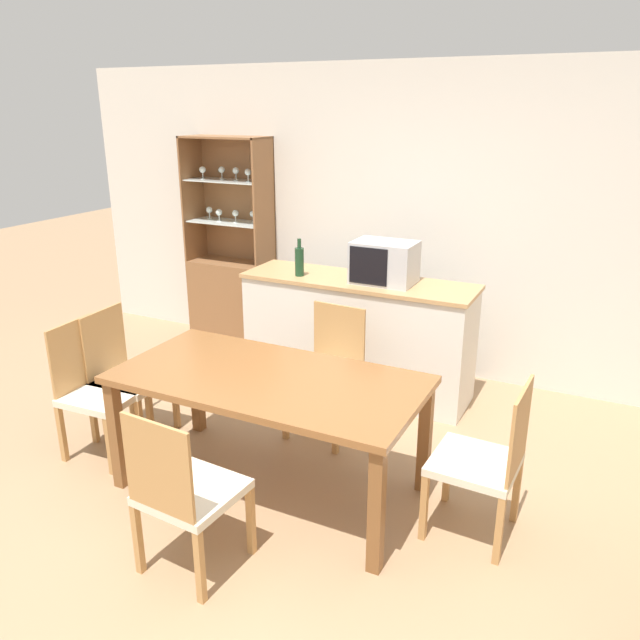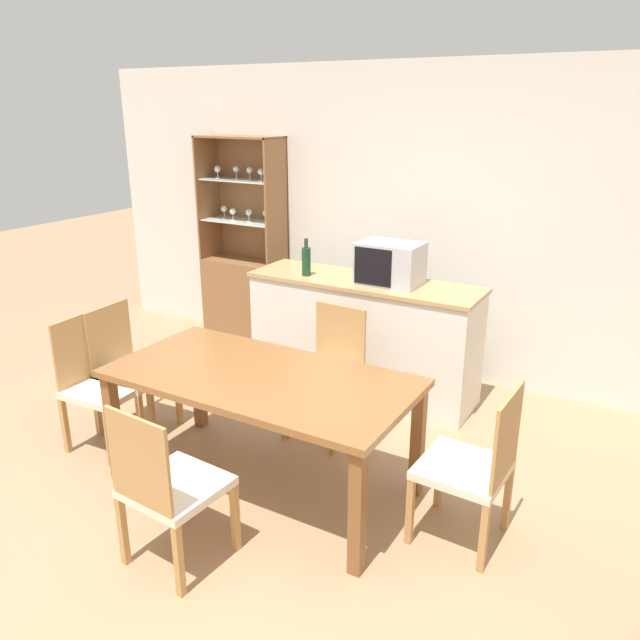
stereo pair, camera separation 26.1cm
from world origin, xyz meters
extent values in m
plane|color=#A37F5B|center=(0.00, 0.00, 0.00)|extent=(18.00, 18.00, 0.00)
cube|color=silver|center=(0.00, 2.63, 1.27)|extent=(6.80, 0.06, 2.55)
cube|color=silver|center=(-0.26, 1.94, 0.45)|extent=(1.81, 0.52, 0.90)
cube|color=tan|center=(-0.26, 1.94, 0.92)|extent=(1.84, 0.55, 0.03)
cube|color=brown|center=(-1.78, 2.42, 0.40)|extent=(0.80, 0.36, 0.80)
cube|color=brown|center=(-1.78, 2.59, 1.37)|extent=(0.80, 0.02, 1.15)
cube|color=brown|center=(-2.17, 2.42, 1.37)|extent=(0.02, 0.36, 1.15)
cube|color=brown|center=(-1.39, 2.42, 1.37)|extent=(0.02, 0.36, 1.15)
cube|color=brown|center=(-1.78, 2.42, 1.94)|extent=(0.80, 0.36, 0.02)
cube|color=silver|center=(-1.78, 2.42, 1.18)|extent=(0.75, 0.31, 0.01)
cube|color=silver|center=(-1.78, 2.42, 1.56)|extent=(0.75, 0.31, 0.01)
cylinder|color=silver|center=(-2.02, 2.46, 1.19)|extent=(0.04, 0.04, 0.01)
cylinder|color=silver|center=(-2.02, 2.46, 1.22)|extent=(0.01, 0.01, 0.06)
sphere|color=silver|center=(-2.02, 2.46, 1.27)|extent=(0.06, 0.06, 0.06)
cylinder|color=silver|center=(-2.02, 2.40, 1.56)|extent=(0.04, 0.04, 0.01)
cylinder|color=silver|center=(-2.02, 2.40, 1.59)|extent=(0.01, 0.01, 0.06)
sphere|color=silver|center=(-2.02, 2.40, 1.65)|extent=(0.06, 0.06, 0.06)
cylinder|color=silver|center=(-1.86, 2.39, 1.19)|extent=(0.04, 0.04, 0.01)
cylinder|color=silver|center=(-1.86, 2.39, 1.22)|extent=(0.01, 0.01, 0.06)
sphere|color=silver|center=(-1.86, 2.39, 1.27)|extent=(0.06, 0.06, 0.06)
cylinder|color=silver|center=(-1.86, 2.47, 1.56)|extent=(0.04, 0.04, 0.01)
cylinder|color=silver|center=(-1.86, 2.47, 1.59)|extent=(0.01, 0.01, 0.06)
sphere|color=silver|center=(-1.86, 2.47, 1.65)|extent=(0.06, 0.06, 0.06)
cylinder|color=silver|center=(-1.70, 2.42, 1.19)|extent=(0.04, 0.04, 0.01)
cylinder|color=silver|center=(-1.70, 2.42, 1.22)|extent=(0.01, 0.01, 0.06)
sphere|color=silver|center=(-1.70, 2.42, 1.27)|extent=(0.06, 0.06, 0.06)
cylinder|color=silver|center=(-1.70, 2.45, 1.56)|extent=(0.04, 0.04, 0.01)
cylinder|color=silver|center=(-1.70, 2.45, 1.59)|extent=(0.01, 0.01, 0.06)
sphere|color=silver|center=(-1.70, 2.45, 1.65)|extent=(0.06, 0.06, 0.06)
cylinder|color=silver|center=(-1.53, 2.46, 1.19)|extent=(0.04, 0.04, 0.01)
cylinder|color=silver|center=(-1.53, 2.46, 1.22)|extent=(0.01, 0.01, 0.06)
sphere|color=silver|center=(-1.53, 2.46, 1.27)|extent=(0.06, 0.06, 0.06)
cylinder|color=silver|center=(-1.53, 2.40, 1.56)|extent=(0.04, 0.04, 0.01)
cylinder|color=silver|center=(-1.53, 2.40, 1.59)|extent=(0.01, 0.01, 0.06)
sphere|color=silver|center=(-1.53, 2.40, 1.65)|extent=(0.06, 0.06, 0.06)
cube|color=brown|center=(-0.17, 0.43, 0.72)|extent=(1.78, 0.90, 0.04)
cube|color=brown|center=(-1.00, 0.04, 0.35)|extent=(0.07, 0.07, 0.70)
cube|color=brown|center=(0.66, 0.04, 0.35)|extent=(0.07, 0.07, 0.70)
cube|color=brown|center=(-1.00, 0.82, 0.35)|extent=(0.07, 0.07, 0.70)
cube|color=brown|center=(0.66, 0.82, 0.35)|extent=(0.07, 0.07, 0.70)
cube|color=beige|center=(-0.17, -0.31, 0.42)|extent=(0.46, 0.46, 0.05)
cube|color=#B7844C|center=(-0.19, -0.52, 0.67)|extent=(0.40, 0.05, 0.46)
cube|color=#B7844C|center=(-0.36, -0.10, 0.20)|extent=(0.04, 0.04, 0.39)
cube|color=#B7844C|center=(0.04, -0.13, 0.20)|extent=(0.04, 0.04, 0.39)
cube|color=#B7844C|center=(-0.39, -0.49, 0.20)|extent=(0.04, 0.04, 0.39)
cube|color=#B7844C|center=(0.01, -0.52, 0.20)|extent=(0.04, 0.04, 0.39)
cube|color=beige|center=(1.00, 0.56, 0.42)|extent=(0.45, 0.45, 0.05)
cube|color=#B7844C|center=(1.21, 0.55, 0.67)|extent=(0.04, 0.40, 0.46)
cube|color=#B7844C|center=(0.80, 0.37, 0.20)|extent=(0.04, 0.04, 0.39)
cube|color=#B7844C|center=(0.81, 0.77, 0.20)|extent=(0.04, 0.04, 0.39)
cube|color=#B7844C|center=(1.19, 0.36, 0.20)|extent=(0.04, 0.04, 0.39)
cube|color=#B7844C|center=(1.21, 0.75, 0.20)|extent=(0.04, 0.04, 0.39)
cube|color=beige|center=(-1.35, 0.56, 0.42)|extent=(0.46, 0.46, 0.05)
cube|color=#B7844C|center=(-1.56, 0.55, 0.67)|extent=(0.04, 0.40, 0.46)
cube|color=#B7844C|center=(-1.17, 0.77, 0.20)|extent=(0.04, 0.04, 0.39)
cube|color=#B7844C|center=(-1.14, 0.38, 0.20)|extent=(0.04, 0.04, 0.39)
cube|color=#B7844C|center=(-1.56, 0.75, 0.20)|extent=(0.04, 0.04, 0.39)
cube|color=#B7844C|center=(-1.54, 0.35, 0.20)|extent=(0.04, 0.04, 0.39)
cube|color=beige|center=(-1.35, 0.29, 0.42)|extent=(0.46, 0.46, 0.05)
cube|color=#B7844C|center=(-1.56, 0.28, 0.67)|extent=(0.04, 0.40, 0.46)
cube|color=#B7844C|center=(-1.17, 0.50, 0.20)|extent=(0.04, 0.04, 0.39)
cube|color=#B7844C|center=(-1.14, 0.11, 0.20)|extent=(0.04, 0.04, 0.39)
cube|color=#B7844C|center=(-1.56, 0.48, 0.20)|extent=(0.04, 0.04, 0.39)
cube|color=#B7844C|center=(-1.54, 0.08, 0.20)|extent=(0.04, 0.04, 0.39)
cube|color=beige|center=(-0.17, 1.16, 0.42)|extent=(0.46, 0.46, 0.05)
cube|color=#B7844C|center=(-0.16, 1.37, 0.67)|extent=(0.40, 0.04, 0.46)
cube|color=#B7844C|center=(0.01, 0.96, 0.20)|extent=(0.04, 0.04, 0.39)
cube|color=#B7844C|center=(-0.38, 0.98, 0.20)|extent=(0.04, 0.04, 0.39)
cube|color=#B7844C|center=(0.03, 1.35, 0.20)|extent=(0.04, 0.04, 0.39)
cube|color=#B7844C|center=(-0.36, 1.37, 0.20)|extent=(0.04, 0.04, 0.39)
cube|color=#B7BABF|center=(-0.05, 1.94, 1.09)|extent=(0.47, 0.33, 0.32)
cube|color=black|center=(-0.12, 1.77, 1.09)|extent=(0.30, 0.01, 0.28)
cylinder|color=#193D23|center=(-0.72, 1.83, 1.04)|extent=(0.07, 0.07, 0.22)
cylinder|color=#193D23|center=(-0.72, 1.83, 1.19)|extent=(0.03, 0.03, 0.07)
camera|label=1|loc=(1.54, -2.37, 2.21)|focal=35.00mm
camera|label=2|loc=(1.77, -2.24, 2.21)|focal=35.00mm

